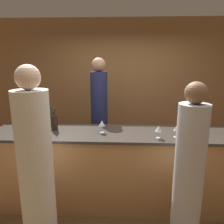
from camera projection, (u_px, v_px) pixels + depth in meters
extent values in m
plane|color=brown|center=(124.00, 202.00, 3.11)|extent=(14.00, 14.00, 0.00)
cube|color=olive|center=(124.00, 88.00, 4.59)|extent=(8.00, 0.06, 2.80)
cube|color=#B27F4C|center=(124.00, 170.00, 2.99)|extent=(3.49, 0.66, 1.02)
cube|color=#332D28|center=(125.00, 134.00, 2.87)|extent=(3.55, 0.72, 0.04)
cylinder|color=#1E234C|center=(99.00, 124.00, 3.77)|extent=(0.28, 0.28, 1.79)
sphere|color=#A37556|center=(99.00, 65.00, 3.54)|extent=(0.23, 0.23, 0.23)
cylinder|color=#B2B2B7|center=(188.00, 183.00, 2.15)|extent=(0.29, 0.29, 1.59)
sphere|color=brown|center=(196.00, 93.00, 1.95)|extent=(0.20, 0.20, 0.20)
cylinder|color=silver|center=(37.00, 177.00, 2.14)|extent=(0.34, 0.34, 1.71)
sphere|color=beige|center=(28.00, 77.00, 1.92)|extent=(0.23, 0.23, 0.23)
cylinder|color=black|center=(55.00, 123.00, 2.96)|extent=(0.07, 0.07, 0.20)
cylinder|color=black|center=(54.00, 112.00, 2.92)|extent=(0.03, 0.03, 0.09)
cylinder|color=black|center=(52.00, 119.00, 3.09)|extent=(0.07, 0.07, 0.22)
cylinder|color=black|center=(51.00, 109.00, 3.05)|extent=(0.03, 0.03, 0.08)
cylinder|color=silver|center=(102.00, 132.00, 2.86)|extent=(0.05, 0.05, 0.00)
cylinder|color=silver|center=(102.00, 129.00, 2.85)|extent=(0.01, 0.01, 0.09)
cone|color=silver|center=(102.00, 123.00, 2.83)|extent=(0.08, 0.08, 0.08)
cylinder|color=silver|center=(37.00, 135.00, 2.75)|extent=(0.05, 0.05, 0.00)
cylinder|color=silver|center=(36.00, 132.00, 2.74)|extent=(0.01, 0.01, 0.08)
cone|color=silver|center=(36.00, 126.00, 2.72)|extent=(0.07, 0.07, 0.07)
cylinder|color=silver|center=(23.00, 138.00, 2.64)|extent=(0.05, 0.05, 0.00)
cylinder|color=silver|center=(22.00, 135.00, 2.63)|extent=(0.01, 0.01, 0.08)
cone|color=silver|center=(22.00, 129.00, 2.61)|extent=(0.08, 0.08, 0.08)
cylinder|color=silver|center=(158.00, 138.00, 2.66)|extent=(0.05, 0.05, 0.00)
cylinder|color=silver|center=(158.00, 135.00, 2.65)|extent=(0.01, 0.01, 0.08)
cone|color=silver|center=(159.00, 129.00, 2.63)|extent=(0.08, 0.08, 0.07)
cylinder|color=silver|center=(176.00, 137.00, 2.69)|extent=(0.05, 0.05, 0.00)
cylinder|color=silver|center=(176.00, 134.00, 2.68)|extent=(0.01, 0.01, 0.08)
cone|color=silver|center=(176.00, 128.00, 2.66)|extent=(0.06, 0.06, 0.06)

